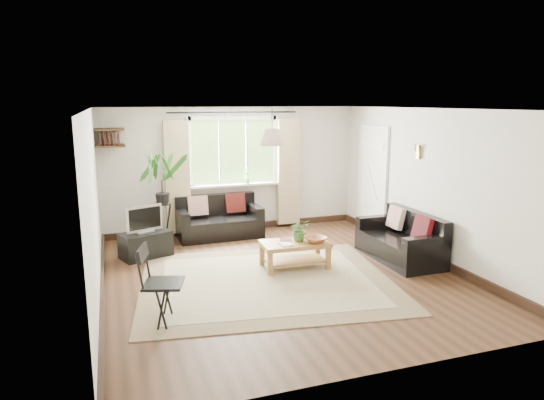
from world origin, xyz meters
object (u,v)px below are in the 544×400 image
object	(u,v)px
sofa_right	(400,238)
tv_stand	(146,245)
sofa_back	(219,218)
coffee_table	(295,255)
palm_stand	(163,200)
folding_chair	(164,285)

from	to	relation	value
sofa_right	tv_stand	size ratio (longest dim) A/B	1.97
sofa_back	coffee_table	world-z (taller)	sofa_back
palm_stand	folding_chair	bearing A→B (deg)	-96.36
tv_stand	palm_stand	distance (m)	0.93
sofa_back	tv_stand	xyz separation A→B (m)	(-1.40, -0.80, -0.15)
coffee_table	folding_chair	size ratio (longest dim) A/B	1.11
coffee_table	folding_chair	distance (m)	2.45
sofa_back	palm_stand	distance (m)	1.15
sofa_back	folding_chair	distance (m)	3.61
sofa_right	tv_stand	bearing A→B (deg)	-110.39
sofa_back	tv_stand	distance (m)	1.62
tv_stand	palm_stand	bearing A→B (deg)	37.49
palm_stand	folding_chair	size ratio (longest dim) A/B	1.80
sofa_right	folding_chair	size ratio (longest dim) A/B	1.68
coffee_table	palm_stand	distance (m)	2.63
tv_stand	folding_chair	distance (m)	2.54
sofa_back	palm_stand	world-z (taller)	palm_stand
sofa_right	palm_stand	size ratio (longest dim) A/B	0.93
sofa_right	folding_chair	distance (m)	4.00
palm_stand	tv_stand	bearing A→B (deg)	-121.74
palm_stand	sofa_right	bearing A→B (deg)	-29.93
sofa_right	sofa_back	bearing A→B (deg)	-132.30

